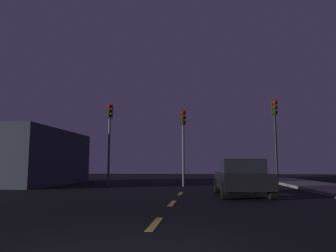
% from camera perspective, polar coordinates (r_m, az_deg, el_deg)
% --- Properties ---
extents(ground_plane, '(80.00, 80.00, 0.00)m').
position_cam_1_polar(ground_plane, '(11.34, 1.08, -13.31)').
color(ground_plane, black).
extents(lane_stripe_second, '(0.16, 1.60, 0.01)m').
position_cam_1_polar(lane_stripe_second, '(7.01, -2.36, -17.07)').
color(lane_stripe_second, '#EACC4C').
rests_on(lane_stripe_second, ground_plane).
extents(lane_stripe_third, '(0.16, 1.60, 0.01)m').
position_cam_1_polar(lane_stripe_third, '(10.74, 0.78, -13.62)').
color(lane_stripe_third, '#EACC4C').
rests_on(lane_stripe_third, ground_plane).
extents(lane_stripe_fourth, '(0.16, 1.60, 0.01)m').
position_cam_1_polar(lane_stripe_fourth, '(14.51, 2.26, -11.95)').
color(lane_stripe_fourth, '#EACC4C').
rests_on(lane_stripe_fourth, ground_plane).
extents(traffic_signal_left, '(0.32, 0.38, 5.13)m').
position_cam_1_polar(traffic_signal_left, '(20.47, -10.44, -0.42)').
color(traffic_signal_left, '#4C4C51').
rests_on(traffic_signal_left, ground_plane).
extents(traffic_signal_center, '(0.32, 0.38, 4.64)m').
position_cam_1_polar(traffic_signal_center, '(19.61, 2.73, -1.17)').
color(traffic_signal_center, '#4C4C51').
rests_on(traffic_signal_center, ground_plane).
extents(traffic_signal_right, '(0.32, 0.38, 5.17)m').
position_cam_1_polar(traffic_signal_right, '(20.07, 18.61, 0.04)').
color(traffic_signal_right, black).
rests_on(traffic_signal_right, ground_plane).
extents(car_stopped_ahead, '(2.10, 4.12, 1.49)m').
position_cam_1_polar(car_stopped_ahead, '(13.49, 12.99, -8.93)').
color(car_stopped_ahead, black).
rests_on(car_stopped_ahead, ground_plane).
extents(storefront_left, '(4.74, 8.89, 3.57)m').
position_cam_1_polar(storefront_left, '(23.17, -23.27, -5.19)').
color(storefront_left, '#333847').
rests_on(storefront_left, ground_plane).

